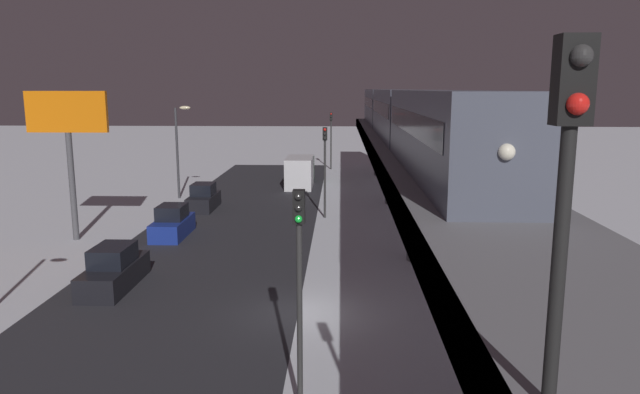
{
  "coord_description": "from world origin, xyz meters",
  "views": [
    {
      "loc": [
        -2.02,
        22.41,
        9.03
      ],
      "look_at": [
        -0.53,
        -19.34,
        1.23
      ],
      "focal_mm": 32.67,
      "sensor_mm": 36.0,
      "label": 1
    }
  ],
  "objects_px": {
    "sedan_blue": "(172,224)",
    "traffic_light_near": "(299,270)",
    "sedan_black": "(204,199)",
    "sedan_black_2": "(114,271)",
    "box_truck": "(300,171)",
    "traffic_light_far": "(331,132)",
    "subway_train": "(400,112)",
    "commercial_billboard": "(68,127)",
    "traffic_light_mid": "(325,159)",
    "rail_signal": "(567,162)"
  },
  "relations": [
    {
      "from": "traffic_light_far",
      "to": "commercial_billboard",
      "type": "height_order",
      "value": "commercial_billboard"
    },
    {
      "from": "traffic_light_far",
      "to": "commercial_billboard",
      "type": "bearing_deg",
      "value": 64.96
    },
    {
      "from": "traffic_light_near",
      "to": "traffic_light_far",
      "type": "xyz_separation_m",
      "value": [
        0.0,
        -50.62,
        0.0
      ]
    },
    {
      "from": "traffic_light_mid",
      "to": "traffic_light_far",
      "type": "bearing_deg",
      "value": -90.0
    },
    {
      "from": "sedan_blue",
      "to": "traffic_light_near",
      "type": "height_order",
      "value": "traffic_light_near"
    },
    {
      "from": "subway_train",
      "to": "sedan_black_2",
      "type": "distance_m",
      "value": 23.66
    },
    {
      "from": "subway_train",
      "to": "rail_signal",
      "type": "relative_size",
      "value": 13.87
    },
    {
      "from": "rail_signal",
      "to": "traffic_light_mid",
      "type": "bearing_deg",
      "value": -84.32
    },
    {
      "from": "rail_signal",
      "to": "sedan_blue",
      "type": "xyz_separation_m",
      "value": [
        12.72,
        -28.75,
        -7.49
      ]
    },
    {
      "from": "rail_signal",
      "to": "commercial_billboard",
      "type": "bearing_deg",
      "value": -56.51
    },
    {
      "from": "commercial_billboard",
      "to": "traffic_light_mid",
      "type": "bearing_deg",
      "value": -155.99
    },
    {
      "from": "traffic_light_mid",
      "to": "commercial_billboard",
      "type": "bearing_deg",
      "value": 24.01
    },
    {
      "from": "traffic_light_far",
      "to": "commercial_billboard",
      "type": "relative_size",
      "value": 0.72
    },
    {
      "from": "traffic_light_near",
      "to": "box_truck",
      "type": "bearing_deg",
      "value": -86.06
    },
    {
      "from": "sedan_black_2",
      "to": "box_truck",
      "type": "height_order",
      "value": "box_truck"
    },
    {
      "from": "sedan_black",
      "to": "box_truck",
      "type": "xyz_separation_m",
      "value": [
        -6.6,
        -11.18,
        0.55
      ]
    },
    {
      "from": "rail_signal",
      "to": "traffic_light_mid",
      "type": "relative_size",
      "value": 0.62
    },
    {
      "from": "rail_signal",
      "to": "box_truck",
      "type": "bearing_deg",
      "value": -82.77
    },
    {
      "from": "sedan_black",
      "to": "sedan_black_2",
      "type": "distance_m",
      "value": 17.74
    },
    {
      "from": "box_truck",
      "to": "traffic_light_far",
      "type": "distance_m",
      "value": 12.11
    },
    {
      "from": "box_truck",
      "to": "sedan_black_2",
      "type": "bearing_deg",
      "value": 77.15
    },
    {
      "from": "subway_train",
      "to": "box_truck",
      "type": "xyz_separation_m",
      "value": [
        8.06,
        -11.54,
        -5.99
      ]
    },
    {
      "from": "subway_train",
      "to": "sedan_black",
      "type": "xyz_separation_m",
      "value": [
        14.66,
        -0.36,
        -6.54
      ]
    },
    {
      "from": "sedan_blue",
      "to": "traffic_light_mid",
      "type": "bearing_deg",
      "value": -148.85
    },
    {
      "from": "sedan_black_2",
      "to": "traffic_light_near",
      "type": "bearing_deg",
      "value": 132.23
    },
    {
      "from": "traffic_light_far",
      "to": "box_truck",
      "type": "bearing_deg",
      "value": 76.73
    },
    {
      "from": "sedan_black",
      "to": "traffic_light_far",
      "type": "distance_m",
      "value": 24.7
    },
    {
      "from": "subway_train",
      "to": "traffic_light_near",
      "type": "height_order",
      "value": "subway_train"
    },
    {
      "from": "sedan_black",
      "to": "traffic_light_mid",
      "type": "relative_size",
      "value": 0.67
    },
    {
      "from": "box_truck",
      "to": "traffic_light_mid",
      "type": "bearing_deg",
      "value": 101.02
    },
    {
      "from": "sedan_black_2",
      "to": "traffic_light_far",
      "type": "distance_m",
      "value": 41.57
    },
    {
      "from": "sedan_blue",
      "to": "traffic_light_near",
      "type": "relative_size",
      "value": 0.67
    },
    {
      "from": "box_truck",
      "to": "commercial_billboard",
      "type": "bearing_deg",
      "value": 59.19
    },
    {
      "from": "subway_train",
      "to": "commercial_billboard",
      "type": "height_order",
      "value": "subway_train"
    },
    {
      "from": "subway_train",
      "to": "traffic_light_far",
      "type": "distance_m",
      "value": 23.82
    },
    {
      "from": "subway_train",
      "to": "rail_signal",
      "type": "bearing_deg",
      "value": 86.97
    },
    {
      "from": "sedan_black_2",
      "to": "sedan_blue",
      "type": "height_order",
      "value": "same"
    },
    {
      "from": "sedan_black_2",
      "to": "traffic_light_far",
      "type": "xyz_separation_m",
      "value": [
        -9.3,
        -40.37,
        3.4
      ]
    },
    {
      "from": "subway_train",
      "to": "commercial_billboard",
      "type": "xyz_separation_m",
      "value": [
        20.29,
        8.96,
        -0.51
      ]
    },
    {
      "from": "sedan_black",
      "to": "sedan_black_2",
      "type": "bearing_deg",
      "value": 90.0
    },
    {
      "from": "traffic_light_near",
      "to": "traffic_light_far",
      "type": "height_order",
      "value": "same"
    },
    {
      "from": "rail_signal",
      "to": "sedan_black_2",
      "type": "relative_size",
      "value": 0.84
    },
    {
      "from": "sedan_blue",
      "to": "traffic_light_mid",
      "type": "xyz_separation_m",
      "value": [
        -9.3,
        -5.62,
        3.4
      ]
    },
    {
      "from": "box_truck",
      "to": "commercial_billboard",
      "type": "height_order",
      "value": "commercial_billboard"
    },
    {
      "from": "traffic_light_mid",
      "to": "commercial_billboard",
      "type": "height_order",
      "value": "commercial_billboard"
    },
    {
      "from": "rail_signal",
      "to": "sedan_black",
      "type": "bearing_deg",
      "value": -71.06
    },
    {
      "from": "subway_train",
      "to": "box_truck",
      "type": "height_order",
      "value": "subway_train"
    },
    {
      "from": "box_truck",
      "to": "traffic_light_near",
      "type": "bearing_deg",
      "value": 93.94
    },
    {
      "from": "subway_train",
      "to": "traffic_light_near",
      "type": "distance_m",
      "value": 28.32
    },
    {
      "from": "subway_train",
      "to": "sedan_black_2",
      "type": "xyz_separation_m",
      "value": [
        14.66,
        17.38,
        -6.54
      ]
    }
  ]
}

